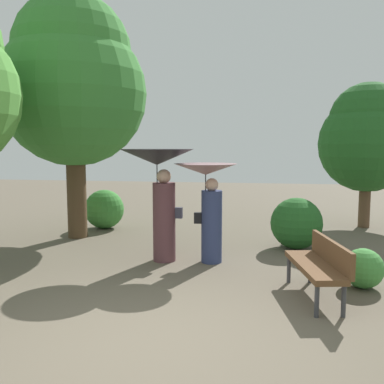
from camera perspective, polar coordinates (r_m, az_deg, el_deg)
ground_plane at (r=4.96m, az=-7.44°, el=-19.35°), size 40.00×40.00×0.00m
person_left at (r=7.72m, az=-4.47°, el=1.87°), size 1.36×1.36×2.09m
person_right at (r=7.62m, az=2.23°, el=-0.21°), size 1.15×1.15×1.82m
park_bench at (r=6.22m, az=17.03°, el=-9.21°), size 0.77×1.57×0.83m
tree_near_left at (r=10.16m, az=-15.90°, el=14.38°), size 3.31×3.31×5.55m
tree_near_right at (r=11.83m, az=22.83°, el=6.98°), size 2.49×2.49×3.77m
bush_path_right at (r=9.00m, az=14.06°, el=-4.17°), size 1.07×1.07×1.07m
bush_behind_bench at (r=6.92m, az=22.34°, el=-9.61°), size 0.60×0.60×0.60m
bush_far_side at (r=11.09m, az=-11.87°, el=-2.30°), size 1.01×1.01×1.01m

